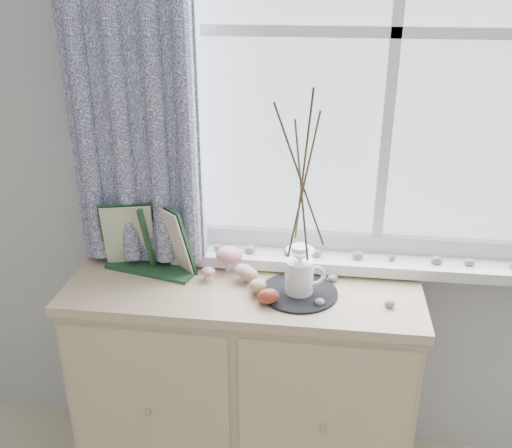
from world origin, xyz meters
The scene contains 8 objects.
sideboard centered at (-0.15, 1.75, 0.43)m, with size 1.20×0.45×0.85m.
botanical_book centered at (-0.49, 1.78, 0.98)m, with size 0.38×0.13×0.26m, color #1F4026, non-canonical shape.
toadstool_cluster centered at (-0.21, 1.83, 0.90)m, with size 0.18×0.15×0.09m.
wooden_eggs centered at (-0.09, 1.70, 0.88)m, with size 0.14×0.18×0.07m.
songbird_figurine centered at (0.01, 1.86, 0.88)m, with size 0.13×0.06×0.07m, color beige, non-canonical shape.
crocheted_doily centered at (0.04, 1.72, 0.85)m, with size 0.26×0.26×0.01m, color black.
twig_pitcher centered at (0.04, 1.72, 1.25)m, with size 0.32×0.32×0.70m.
sideboard_pebbles centered at (0.15, 1.75, 0.86)m, with size 0.33×0.23×0.02m.
Camera 1 is at (0.11, 0.10, 1.83)m, focal length 40.00 mm.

